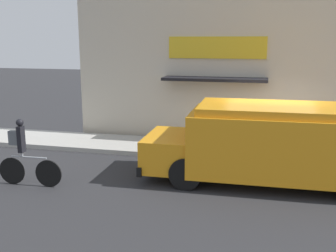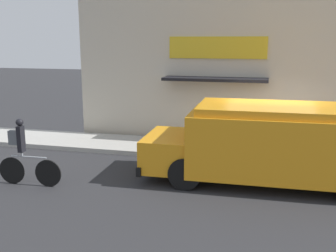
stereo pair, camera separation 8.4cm
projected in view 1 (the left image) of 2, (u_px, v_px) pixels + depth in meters
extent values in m
plane|color=#2B2B2D|center=(267.00, 166.00, 11.65)|extent=(70.00, 70.00, 0.00)
cube|color=#ADAAA3|center=(267.00, 154.00, 12.62)|extent=(28.00, 2.07, 0.16)
cube|color=beige|center=(271.00, 63.00, 13.30)|extent=(14.02, 0.18, 5.80)
cube|color=gold|center=(217.00, 48.00, 13.52)|extent=(3.38, 0.05, 0.75)
cube|color=black|center=(214.00, 79.00, 13.34)|extent=(3.55, 0.88, 0.10)
cube|color=orange|center=(292.00, 144.00, 9.97)|extent=(5.18, 2.32, 1.57)
cube|color=orange|center=(170.00, 150.00, 10.71)|extent=(1.26, 2.06, 0.86)
cube|color=orange|center=(294.00, 110.00, 9.78)|extent=(4.77, 2.14, 0.20)
cube|color=black|center=(150.00, 160.00, 10.91)|extent=(0.17, 2.17, 0.24)
cube|color=red|center=(238.00, 127.00, 11.55)|extent=(0.03, 0.44, 0.44)
cylinder|color=black|center=(196.00, 153.00, 11.56)|extent=(0.82, 0.28, 0.81)
cylinder|color=black|center=(185.00, 174.00, 9.75)|extent=(0.82, 0.28, 0.81)
cylinder|color=black|center=(49.00, 174.00, 9.91)|extent=(0.71, 0.06, 0.70)
cylinder|color=black|center=(12.00, 171.00, 10.12)|extent=(0.71, 0.06, 0.70)
cylinder|color=#999EA3|center=(29.00, 157.00, 9.93)|extent=(0.97, 0.07, 0.04)
cylinder|color=#999EA3|center=(22.00, 154.00, 9.95)|extent=(0.04, 0.04, 0.12)
cube|color=black|center=(21.00, 139.00, 9.87)|extent=(0.13, 0.20, 0.67)
sphere|color=black|center=(20.00, 122.00, 9.77)|extent=(0.19, 0.19, 0.19)
cube|color=#565B60|center=(14.00, 138.00, 9.90)|extent=(0.26, 0.15, 0.36)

